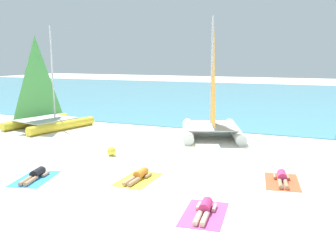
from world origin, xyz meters
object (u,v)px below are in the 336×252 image
object	(u,v)px
sailboat_white	(212,119)
towel_leftmost	(35,179)
sailboat_yellow	(46,113)
towel_center_left	(138,179)
beach_ball	(112,151)
towel_center_right	(204,214)
sunbather_leftmost	(36,175)
sunbather_center_right	(205,209)
sunbather_rightmost	(282,178)
towel_rightmost	(282,182)
sunbather_center_left	(139,175)

from	to	relation	value
sailboat_white	towel_leftmost	distance (m)	9.97
sailboat_white	sailboat_yellow	xyz separation A→B (m)	(-9.59, -1.55, -0.05)
sailboat_white	towel_leftmost	world-z (taller)	sailboat_white
towel_center_left	beach_ball	distance (m)	3.49
sailboat_white	towel_center_left	bearing A→B (deg)	-112.44
towel_center_left	towel_center_right	world-z (taller)	same
sunbather_leftmost	towel_center_left	world-z (taller)	sunbather_leftmost
sunbather_leftmost	beach_ball	world-z (taller)	beach_ball
sunbather_leftmost	beach_ball	bearing A→B (deg)	62.60
sunbather_center_right	sunbather_rightmost	distance (m)	3.92
sailboat_white	sunbather_leftmost	size ratio (longest dim) A/B	4.02
sailboat_yellow	towel_rightmost	size ratio (longest dim) A/B	3.12
beach_ball	sunbather_rightmost	bearing A→B (deg)	-5.51
towel_rightmost	towel_center_left	bearing A→B (deg)	-160.01
towel_leftmost	towel_center_right	world-z (taller)	same
towel_center_right	sunbather_rightmost	bearing A→B (deg)	66.20
sunbather_leftmost	sunbather_rightmost	xyz separation A→B (m)	(7.91, 2.98, 0.00)
towel_leftmost	towel_center_left	bearing A→B (deg)	21.58
sunbather_center_right	sunbather_rightmost	size ratio (longest dim) A/B	1.00
sunbather_center_left	towel_center_right	xyz separation A→B (m)	(2.97, -1.97, -0.13)
sunbather_rightmost	beach_ball	distance (m)	7.12
sunbather_leftmost	towel_rightmost	xyz separation A→B (m)	(7.92, 2.91, -0.13)
towel_rightmost	sailboat_yellow	bearing A→B (deg)	161.23
sailboat_yellow	sunbather_center_right	distance (m)	14.80
towel_leftmost	beach_ball	xyz separation A→B (m)	(0.80, 3.73, 0.19)
towel_center_right	sunbather_center_right	distance (m)	0.14
towel_center_left	sunbather_rightmost	xyz separation A→B (m)	(4.57, 1.73, 0.13)
sunbather_center_left	sunbather_center_right	xyz separation A→B (m)	(2.96, -1.90, 0.00)
sailboat_white	sunbather_leftmost	distance (m)	9.90
sunbather_center_left	towel_rightmost	size ratio (longest dim) A/B	0.82
sunbather_rightmost	sunbather_center_left	bearing A→B (deg)	-169.99
sailboat_white	sunbather_center_left	bearing A→B (deg)	-112.46
towel_leftmost	towel_center_left	distance (m)	3.57
towel_center_left	towel_rightmost	size ratio (longest dim) A/B	1.00
towel_center_left	towel_rightmost	world-z (taller)	same
beach_ball	towel_leftmost	bearing A→B (deg)	-102.15
towel_center_right	sunbather_rightmost	world-z (taller)	sunbather_rightmost
sunbather_center_left	sunbather_center_right	size ratio (longest dim) A/B	1.00
towel_rightmost	beach_ball	size ratio (longest dim) A/B	4.95
towel_center_left	towel_center_right	xyz separation A→B (m)	(2.97, -1.90, 0.00)
towel_leftmost	sunbather_leftmost	world-z (taller)	sunbather_leftmost
sunbather_rightmost	beach_ball	bearing A→B (deg)	164.48
towel_center_left	towel_rightmost	bearing A→B (deg)	19.99
beach_ball	sunbather_center_left	bearing A→B (deg)	-43.05
towel_leftmost	towel_center_right	bearing A→B (deg)	-5.36
towel_center_left	towel_rightmost	xyz separation A→B (m)	(4.58, 1.67, 0.00)
sailboat_white	sunbather_center_right	world-z (taller)	sailboat_white
sunbather_center_left	sunbather_rightmost	bearing A→B (deg)	19.73
sailboat_yellow	beach_ball	world-z (taller)	sailboat_yellow
towel_center_right	sailboat_white	bearing A→B (deg)	105.32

